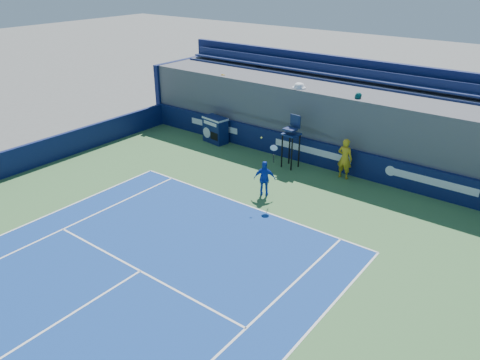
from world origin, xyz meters
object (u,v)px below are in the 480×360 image
Objects in this scene: umpire_chair at (292,136)px; tennis_player at (265,179)px; ball_person at (345,159)px; match_clock at (215,129)px.

tennis_player is at bearing -76.97° from umpire_chair.
ball_person is 7.43m from match_clock.
umpire_chair is at bearing 103.03° from tennis_player.
match_clock is at bearing -1.67° from ball_person.
umpire_chair is 3.35m from tennis_player.
ball_person is 0.74× the size of umpire_chair.
ball_person is 2.62m from umpire_chair.
tennis_player reaches higher than ball_person.
ball_person reaches higher than match_clock.
umpire_chair is (4.90, -0.38, 0.79)m from match_clock.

